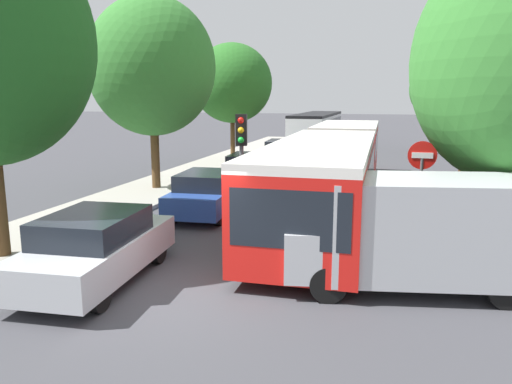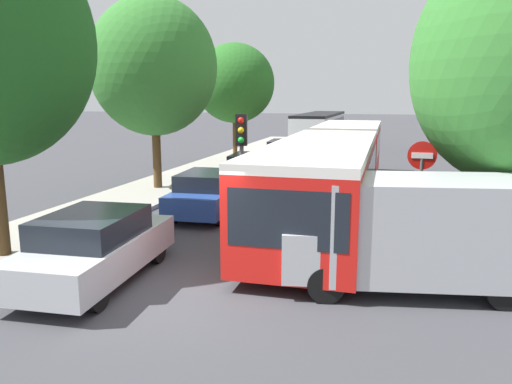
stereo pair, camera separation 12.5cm
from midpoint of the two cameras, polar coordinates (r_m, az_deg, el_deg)
The scene contains 16 objects.
ground_plane at distance 10.24m, azimuth -8.36°, elevation -11.67°, with size 200.00×200.00×0.00m, color #3D3D42.
kerb_strip_left at distance 26.53m, azimuth -5.63°, elevation 2.59°, with size 3.20×41.69×0.14m, color #9E998E.
articulated_bus at distance 18.02m, azimuth 9.32°, elevation 3.19°, with size 2.90×17.80×2.64m.
city_bus_rear at distance 40.80m, azimuth 7.37°, elevation 7.44°, with size 2.74×11.68×2.51m.
queued_car_silver at distance 11.14m, azimuth -17.64°, elevation -6.00°, with size 2.12×4.47×1.51m.
queued_car_blue at distance 16.64m, azimuth -5.30°, elevation -0.11°, with size 2.03×4.26×1.44m.
queued_car_navy at distance 21.83m, azimuth -0.40°, elevation 2.56°, with size 1.99×4.19×1.42m.
queued_car_tan at distance 27.69m, azimuth 3.52°, elevation 4.41°, with size 2.10×4.41×1.50m.
white_van at distance 10.61m, azimuth 18.38°, elevation -4.24°, with size 5.27×2.80×2.31m.
traffic_light at distance 14.41m, azimuth -1.41°, elevation 5.31°, with size 0.36×0.39×3.40m.
no_entry_sign at distance 13.05m, azimuth 18.57°, elevation 1.39°, with size 0.70×0.08×2.82m.
direction_sign_post at distance 13.96m, azimuth 24.21°, elevation 4.39°, with size 0.37×1.38×3.60m.
tree_left_mid at distance 20.96m, azimuth -11.46°, elevation 13.87°, with size 5.10×5.10×7.82m.
tree_left_far at distance 28.94m, azimuth -2.34°, elevation 12.31°, with size 4.53×4.53×6.83m.
tree_right_mid at distance 23.15m, azimuth 23.70°, elevation 13.86°, with size 4.80×4.80×8.24m.
tree_right_far at distance 35.99m, azimuth 20.35°, elevation 11.00°, with size 3.51×3.51×6.31m.
Camera 2 is at (3.99, -8.58, 3.93)m, focal length 35.00 mm.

